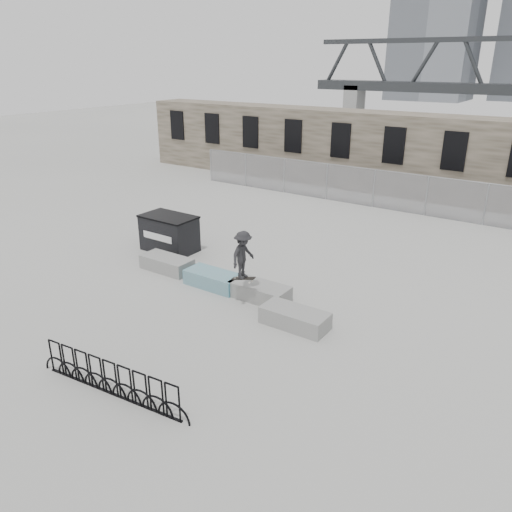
{
  "coord_description": "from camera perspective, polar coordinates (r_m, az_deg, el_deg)",
  "views": [
    {
      "loc": [
        9.31,
        -12.14,
        7.32
      ],
      "look_at": [
        0.74,
        0.43,
        1.3
      ],
      "focal_mm": 35.0,
      "sensor_mm": 36.0,
      "label": 1
    }
  ],
  "objects": [
    {
      "name": "planter_far_left",
      "position": [
        18.77,
        -10.15,
        -0.79
      ],
      "size": [
        2.0,
        0.9,
        0.52
      ],
      "color": "#959592",
      "rests_on": "ground"
    },
    {
      "name": "planter_offset",
      "position": [
        14.75,
        4.46,
        -7.0
      ],
      "size": [
        2.0,
        0.9,
        0.52
      ],
      "color": "#959592",
      "rests_on": "ground"
    },
    {
      "name": "chainlink_fence",
      "position": [
        27.08,
        13.32,
        7.59
      ],
      "size": [
        22.06,
        0.06,
        2.02
      ],
      "color": "gray",
      "rests_on": "ground"
    },
    {
      "name": "ground",
      "position": [
        16.97,
        -2.9,
        -4.01
      ],
      "size": [
        120.0,
        120.0,
        0.0
      ],
      "primitive_type": "plane",
      "color": "#B1B0AC",
      "rests_on": "ground"
    },
    {
      "name": "bike_rack",
      "position": [
        12.35,
        -16.3,
        -13.3
      ],
      "size": [
        4.47,
        0.47,
        0.9
      ],
      "rotation": [
        0.0,
        0.0,
        0.09
      ],
      "color": "black",
      "rests_on": "ground"
    },
    {
      "name": "planter_center_left",
      "position": [
        17.24,
        -4.9,
        -2.6
      ],
      "size": [
        2.0,
        0.9,
        0.52
      ],
      "color": "teal",
      "rests_on": "ground"
    },
    {
      "name": "dumpster",
      "position": [
        20.56,
        -9.88,
        2.6
      ],
      "size": [
        2.25,
        1.38,
        1.47
      ],
      "rotation": [
        0.0,
        0.0,
        -0.01
      ],
      "color": "black",
      "rests_on": "ground"
    },
    {
      "name": "stone_wall",
      "position": [
        30.3,
        16.19,
        11.13
      ],
      "size": [
        36.0,
        2.58,
        4.5
      ],
      "color": "brown",
      "rests_on": "ground"
    },
    {
      "name": "skateboarder",
      "position": [
        15.35,
        -1.49,
        0.12
      ],
      "size": [
        0.81,
        0.99,
        1.65
      ],
      "rotation": [
        0.0,
        0.0,
        1.57
      ],
      "color": "black",
      "rests_on": "ground"
    },
    {
      "name": "planter_center_right",
      "position": [
        16.29,
        0.4,
        -4.02
      ],
      "size": [
        2.0,
        0.9,
        0.52
      ],
      "color": "#959592",
      "rests_on": "ground"
    }
  ]
}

